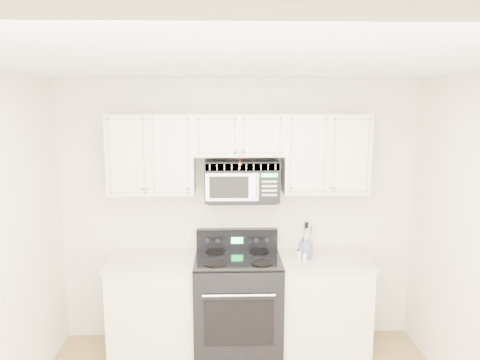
{
  "coord_description": "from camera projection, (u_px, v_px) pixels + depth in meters",
  "views": [
    {
      "loc": [
        -0.13,
        -2.8,
        2.37
      ],
      "look_at": [
        0.0,
        1.3,
        1.69
      ],
      "focal_mm": 35.0,
      "sensor_mm": 36.0,
      "label": 1
    }
  ],
  "objects": [
    {
      "name": "room",
      "position": [
        246.0,
        275.0,
        2.94
      ],
      "size": [
        3.51,
        3.51,
        2.61
      ],
      "color": "#9C8356",
      "rests_on": "ground"
    },
    {
      "name": "microwave",
      "position": [
        242.0,
        181.0,
        4.43
      ],
      "size": [
        0.7,
        0.4,
        0.39
      ],
      "color": "black",
      "rests_on": "ground"
    },
    {
      "name": "upper_cabinets",
      "position": [
        239.0,
        150.0,
        4.4
      ],
      "size": [
        2.44,
        0.37,
        0.75
      ],
      "color": "white",
      "rests_on": "ground"
    },
    {
      "name": "base_cabinet_right",
      "position": [
        322.0,
        306.0,
        4.53
      ],
      "size": [
        0.86,
        0.65,
        0.92
      ],
      "color": "white",
      "rests_on": "ground"
    },
    {
      "name": "utensil_crock",
      "position": [
        306.0,
        249.0,
        4.41
      ],
      "size": [
        0.13,
        0.13,
        0.35
      ],
      "color": "slate",
      "rests_on": "base_cabinet_right"
    },
    {
      "name": "range",
      "position": [
        238.0,
        303.0,
        4.46
      ],
      "size": [
        0.81,
        0.73,
        1.13
      ],
      "color": "black",
      "rests_on": "ground"
    },
    {
      "name": "shaker_salt",
      "position": [
        305.0,
        256.0,
        4.32
      ],
      "size": [
        0.04,
        0.04,
        0.1
      ],
      "color": "silver",
      "rests_on": "base_cabinet_right"
    },
    {
      "name": "shaker_pepper",
      "position": [
        299.0,
        254.0,
        4.36
      ],
      "size": [
        0.05,
        0.05,
        0.11
      ],
      "color": "silver",
      "rests_on": "base_cabinet_right"
    },
    {
      "name": "base_cabinet_left",
      "position": [
        156.0,
        308.0,
        4.48
      ],
      "size": [
        0.86,
        0.65,
        0.92
      ],
      "color": "white",
      "rests_on": "ground"
    }
  ]
}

